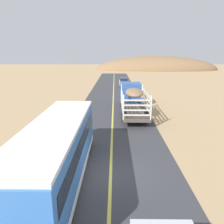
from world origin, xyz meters
name	(u,v)px	position (x,y,z in m)	size (l,w,h in m)	color
ground_plane	(111,174)	(0.00, 0.00, 0.00)	(240.00, 240.00, 0.00)	tan
road_surface	(111,173)	(0.00, 0.00, 0.01)	(8.00, 120.00, 0.02)	#38383D
road_centre_line	(111,173)	(0.00, 0.00, 0.02)	(0.16, 117.60, 0.00)	#D8CC4C
livestock_truck	(132,95)	(2.17, 13.63, 1.79)	(2.53, 9.70, 3.02)	#3359A5
bus	(57,151)	(-2.65, -0.82, 1.75)	(2.54, 10.00, 3.21)	#3872C6
car_far	(124,82)	(2.06, 33.95, 0.69)	(1.80, 4.40, 1.46)	silver
distant_hill	(156,70)	(16.97, 76.57, 0.00)	(48.37, 19.77, 10.92)	olive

